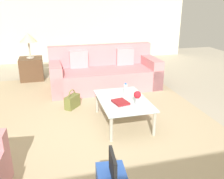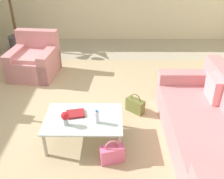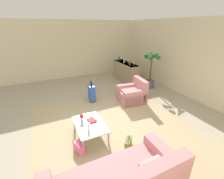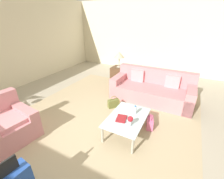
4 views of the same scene
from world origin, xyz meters
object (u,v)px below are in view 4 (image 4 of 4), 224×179
Objects in this scene: table_lamp at (119,55)px; handbag_pink at (150,122)px; handbag_olive at (114,103)px; coffee_table_book at (121,118)px; side_table at (119,73)px; couch at (152,90)px; armchair at (6,125)px; coffee_table at (127,119)px; flower_vase at (130,120)px; water_bottle at (135,110)px.

table_lamp is 3.19m from handbag_pink.
handbag_olive is 1.21m from handbag_pink.
handbag_olive is at bearing 23.29° from coffee_table_book.
table_lamp reaches higher than side_table.
couch is 4.33× the size of side_table.
armchair is 3.10m from handbag_pink.
coffee_table_book is at bearing -154.07° from table_lamp.
coffee_table_book is (-0.12, 0.08, 0.06)m from coffee_table.
flower_vase is (1.07, -2.32, 0.23)m from armchair.
couch reaches higher than side_table.
water_bottle is 0.57× the size of handbag_pink.
couch is 11.54× the size of flower_vase.
coffee_table is 3.06× the size of handbag_pink.
couch is at bearing -0.00° from water_bottle.
flower_vase is at bearing -178.58° from couch.
coffee_table_book is (1.17, -2.09, 0.12)m from armchair.
armchair is 0.95× the size of coffee_table.
water_bottle is at bearing -41.18° from coffee_table_book.
table_lamp is at bearing 0.00° from side_table.
table_lamp is 2.33m from handbag_olive.
handbag_olive is (0.80, 0.73, -0.23)m from coffee_table.
handbag_pink is at bearing -55.03° from coffee_table_book.
flower_vase reaches higher than water_bottle.
armchair is 1.91× the size of side_table.
couch is 1.93m from coffee_table_book.
table_lamp reaches higher than handbag_pink.
coffee_table is 1.83× the size of table_lamp.
armchair is 2.57m from flower_vase.
couch is at bearing -121.93° from side_table.
side_table is (3.02, 1.65, -0.26)m from flower_vase.
couch is 9.18× the size of coffee_table_book.
coffee_table is (-1.80, 0.10, 0.05)m from couch.
handbag_pink is (1.70, -2.59, -0.17)m from armchair.
couch is at bearing 1.42° from flower_vase.
coffee_table is 0.16m from coffee_table_book.
couch reaches higher than handbag_olive.
coffee_table is 2.01× the size of side_table.
flower_vase is 0.57× the size of handbag_pink.
side_table is at bearing 31.61° from water_bottle.
armchair is 4.15m from side_table.
side_table is (4.09, -0.67, -0.03)m from armchair.
couch is at bearing -3.17° from coffee_table.
armchair is 5.09× the size of flower_vase.
water_bottle is 0.79× the size of coffee_table_book.
handbag_pink is at bearing -56.62° from water_bottle.
flower_vase is (-0.10, -0.23, 0.11)m from coffee_table_book.
side_table reaches higher than handbag_olive.
flower_vase is 3.45m from side_table.
coffee_table_book is (-1.92, 0.18, 0.11)m from couch.
coffee_table_book is 0.72× the size of handbag_olive.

